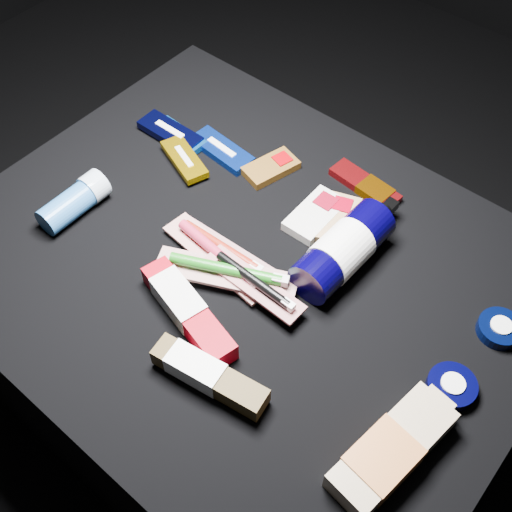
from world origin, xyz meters
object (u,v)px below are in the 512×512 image
Objects in this scene: deodorant_stick at (75,201)px; toothpaste_carton_red at (185,308)px; bodywash_bottle at (390,452)px; lotion_bottle at (343,250)px.

deodorant_stick reaches higher than toothpaste_carton_red.
deodorant_stick is at bearing -174.51° from bodywash_bottle.
lotion_bottle is 1.89× the size of deodorant_stick.
lotion_bottle is 1.16× the size of toothpaste_carton_red.
bodywash_bottle is at bearing 15.71° from toothpaste_carton_red.
lotion_bottle is 0.27m from toothpaste_carton_red.
lotion_bottle is at bearing 25.45° from deodorant_stick.
lotion_bottle reaches higher than toothpaste_carton_red.
toothpaste_carton_red is (-0.37, -0.01, -0.00)m from bodywash_bottle.
deodorant_stick is 0.30m from toothpaste_carton_red.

